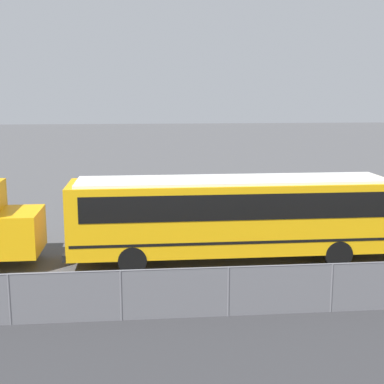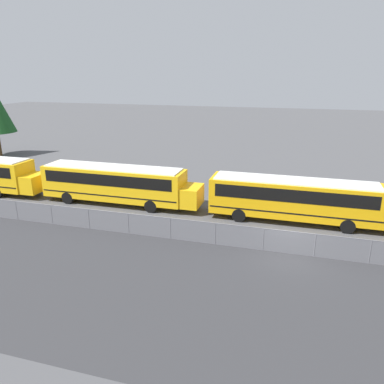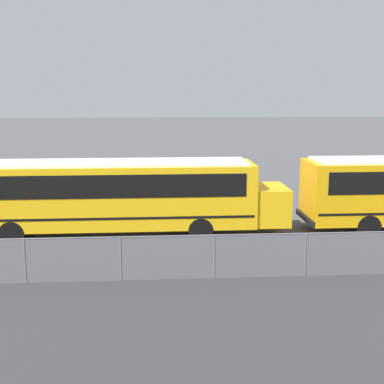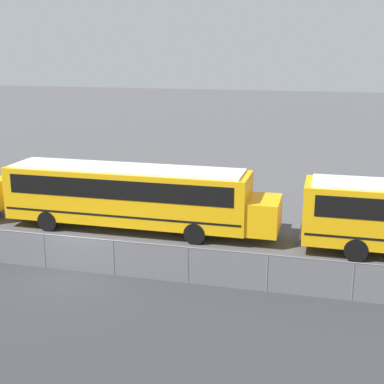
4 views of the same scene
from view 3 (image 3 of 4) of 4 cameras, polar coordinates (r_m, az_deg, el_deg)
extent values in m
cylinder|color=slate|center=(18.06, -17.37, -7.04)|extent=(0.07, 0.07, 1.47)
cylinder|color=slate|center=(17.60, -7.60, -7.09)|extent=(0.07, 0.07, 1.47)
cylinder|color=slate|center=(17.67, 2.39, -6.92)|extent=(0.07, 0.07, 1.47)
cylinder|color=slate|center=(18.26, 12.00, -6.57)|extent=(0.07, 0.07, 1.47)
cube|color=yellow|center=(22.59, -8.88, -0.27)|extent=(12.14, 2.58, 2.59)
cube|color=black|center=(22.49, -8.92, 1.15)|extent=(11.17, 2.62, 0.93)
cube|color=black|center=(22.74, -8.82, -2.07)|extent=(11.90, 2.61, 0.10)
cube|color=yellow|center=(23.14, 8.19, -1.30)|extent=(1.46, 2.37, 1.55)
cube|color=silver|center=(22.37, -8.98, 3.11)|extent=(11.53, 2.32, 0.10)
cylinder|color=black|center=(24.00, 0.44, -2.64)|extent=(1.02, 0.28, 1.02)
cylinder|color=black|center=(21.75, 0.93, -4.09)|extent=(1.02, 0.28, 1.02)
cylinder|color=black|center=(24.60, -17.34, -2.82)|extent=(1.02, 0.28, 1.02)
cylinder|color=black|center=(22.40, -18.68, -4.23)|extent=(1.02, 0.28, 1.02)
cube|color=black|center=(23.70, 11.96, -2.69)|extent=(0.12, 2.58, 0.24)
cylinder|color=black|center=(25.54, 16.32, -2.26)|extent=(1.02, 0.28, 1.02)
cylinder|color=black|center=(23.43, 18.29, -3.55)|extent=(1.02, 0.28, 1.02)
camera|label=1|loc=(23.97, 80.47, 2.22)|focal=50.00mm
camera|label=2|loc=(14.31, 109.80, 14.61)|focal=35.00mm
camera|label=4|loc=(22.28, 91.66, 6.52)|focal=50.00mm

